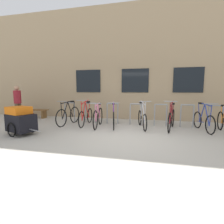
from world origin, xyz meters
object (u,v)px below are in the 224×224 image
bicycle_maroon (171,119)px  bicycle_pink (98,117)px  backpack (30,118)px  bicycle_purple (114,117)px  wooden_bench (32,111)px  bike_trailer (21,120)px  bicycle_silver (142,118)px  person_by_bench (18,101)px  bicycle_red (86,116)px  bicycle_blue (203,121)px  bicycle_black (68,115)px

bicycle_maroon → bicycle_pink: bicycle_maroon is taller
bicycle_pink → backpack: (-3.12, -0.00, -0.17)m
bicycle_purple → wooden_bench: 4.77m
bicycle_pink → bike_trailer: 2.71m
bicycle_silver → bicycle_purple: 1.13m
bicycle_pink → person_by_bench: person_by_bench is taller
wooden_bench → person_by_bench: size_ratio=1.04×
bicycle_red → bicycle_blue: bicycle_red is taller
person_by_bench → bicycle_pink: bearing=-4.8°
wooden_bench → bicycle_purple: bearing=-13.8°
bicycle_red → bicycle_blue: bearing=-0.3°
backpack → person_by_bench: bearing=144.5°
bicycle_black → bicycle_purple: bearing=0.3°
bicycle_silver → backpack: 4.85m
bicycle_silver → bicycle_purple: bearing=-177.6°
bicycle_red → backpack: 2.54m
bicycle_red → person_by_bench: person_by_bench is taller
bicycle_silver → bicycle_blue: bicycle_silver is taller
bicycle_red → bicycle_purple: bearing=-2.4°
bicycle_purple → wooden_bench: size_ratio=1.01×
bicycle_black → wooden_bench: bearing=156.8°
bicycle_pink → wooden_bench: (-4.04, 1.31, -0.06)m
bicycle_black → bike_trailer: 1.98m
bicycle_pink → person_by_bench: 4.07m
bicycle_maroon → bicycle_blue: bearing=1.0°
bicycle_pink → backpack: 3.13m
bicycle_silver → bike_trailer: 4.29m
bicycle_purple → wooden_bench: (-4.64, 1.14, -0.04)m
bicycle_silver → backpack: (-4.85, -0.22, -0.15)m
bicycle_maroon → bicycle_red: 3.40m
bicycle_black → person_by_bench: size_ratio=1.02×
wooden_bench → person_by_bench: 1.15m
bicycle_purple → bicycle_silver: bearing=2.4°
bicycle_red → bike_trailer: 2.43m
bicycle_silver → wooden_bench: size_ratio=0.97×
bicycle_pink → bike_trailer: bicycle_pink is taller
bicycle_silver → bicycle_blue: 2.17m
person_by_bench → bike_trailer: bearing=-46.8°
bike_trailer → person_by_bench: (-1.88, 2.00, 0.47)m
bicycle_purple → backpack: (-3.72, -0.17, -0.16)m
wooden_bench → person_by_bench: person_by_bench is taller
bicycle_red → bicycle_black: bearing=-175.4°
bicycle_maroon → bicycle_pink: size_ratio=1.05×
bike_trailer → bicycle_blue: bearing=17.1°
bicycle_pink → bicycle_blue: 3.90m
backpack → bicycle_maroon: bearing=-12.8°
person_by_bench → bicycle_purple: bearing=-2.1°
bicycle_black → bicycle_pink: 1.37m
bike_trailer → bicycle_purple: bearing=33.8°
bicycle_silver → bicycle_purple: size_ratio=0.96×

